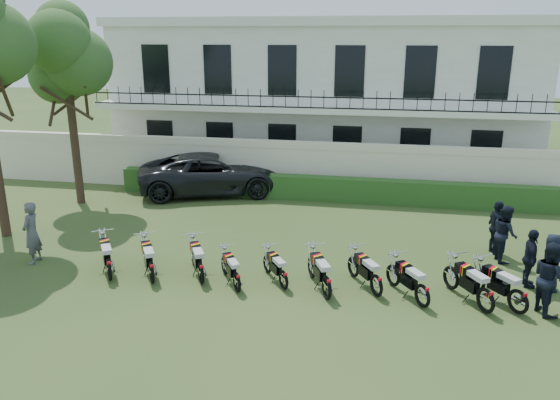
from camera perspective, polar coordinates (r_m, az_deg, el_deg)
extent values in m
plane|color=#2E441B|center=(16.32, -1.10, -7.14)|extent=(100.00, 100.00, 0.00)
cube|color=beige|center=(23.47, 2.92, 2.98)|extent=(30.00, 0.30, 2.00)
cube|color=beige|center=(23.22, 2.97, 5.74)|extent=(30.00, 0.35, 0.30)
cube|color=#1F4C1B|center=(22.72, 5.12, 1.16)|extent=(18.00, 0.60, 1.00)
cube|color=white|center=(28.91, 4.69, 10.63)|extent=(20.00, 8.00, 7.00)
cube|color=white|center=(28.74, 4.88, 17.98)|extent=(20.40, 8.40, 0.40)
cube|color=white|center=(24.28, 3.45, 9.45)|extent=(20.00, 1.40, 0.25)
cube|color=black|center=(23.56, 3.26, 10.69)|extent=(20.00, 0.05, 0.05)
cube|color=black|center=(23.62, 3.24, 9.61)|extent=(20.00, 0.05, 0.05)
cube|color=black|center=(27.25, -12.33, 5.87)|extent=(1.30, 0.12, 2.20)
cube|color=black|center=(26.82, -12.81, 13.22)|extent=(1.30, 0.12, 2.20)
cube|color=black|center=(26.23, -6.26, 5.74)|extent=(1.30, 0.12, 2.20)
cube|color=black|center=(25.78, -6.51, 13.39)|extent=(1.30, 0.12, 2.20)
cube|color=black|center=(25.52, 0.23, 5.52)|extent=(1.30, 0.12, 2.20)
cube|color=black|center=(25.06, 0.24, 13.39)|extent=(1.30, 0.12, 2.20)
cube|color=black|center=(25.15, 6.99, 5.23)|extent=(1.30, 0.12, 2.20)
cube|color=black|center=(24.69, 7.29, 13.20)|extent=(1.30, 0.12, 2.20)
cube|color=black|center=(25.14, 13.85, 4.85)|extent=(1.30, 0.12, 2.20)
cube|color=black|center=(24.68, 14.43, 12.82)|extent=(1.30, 0.12, 2.20)
cube|color=black|center=(25.48, 20.60, 4.42)|extent=(1.30, 0.12, 2.20)
cube|color=black|center=(25.02, 21.45, 12.25)|extent=(1.30, 0.12, 2.20)
cylinder|color=#473323|center=(23.36, -20.69, 5.92)|extent=(0.32, 0.32, 5.25)
sphere|color=#305522|center=(23.00, -20.34, 13.36)|extent=(2.60, 2.60, 2.60)
sphere|color=#305522|center=(23.64, -22.21, 11.96)|extent=(2.20, 2.20, 2.20)
sphere|color=#305522|center=(22.54, -22.15, 15.04)|extent=(2.40, 2.40, 2.40)
sphere|color=#305522|center=(23.01, -21.83, 16.41)|extent=(2.00, 2.00, 2.00)
torus|color=black|center=(15.50, -17.16, -8.02)|extent=(0.43, 0.59, 0.64)
torus|color=black|center=(16.75, -17.64, -6.15)|extent=(0.43, 0.59, 0.64)
cube|color=black|center=(16.01, -17.44, -6.60)|extent=(0.48, 0.59, 0.32)
cube|color=black|center=(16.13, -17.61, -5.35)|extent=(0.49, 0.55, 0.23)
cube|color=red|center=(16.13, -17.62, -5.32)|extent=(0.24, 0.28, 0.24)
cube|color=yellow|center=(16.07, -17.60, -5.40)|extent=(0.21, 0.26, 0.24)
cube|color=silver|center=(15.63, -17.44, -5.90)|extent=(0.53, 0.62, 0.13)
cylinder|color=silver|center=(16.33, -17.83, -3.90)|extent=(0.55, 0.37, 0.03)
torus|color=black|center=(15.03, -12.92, -8.50)|extent=(0.41, 0.59, 0.63)
torus|color=black|center=(16.26, -13.58, -6.54)|extent=(0.41, 0.59, 0.63)
cube|color=black|center=(15.53, -13.27, -7.03)|extent=(0.45, 0.58, 0.31)
cube|color=black|center=(15.64, -13.46, -5.76)|extent=(0.47, 0.54, 0.23)
cube|color=red|center=(15.64, -13.46, -5.72)|extent=(0.24, 0.27, 0.24)
cube|color=yellow|center=(15.58, -13.43, -5.81)|extent=(0.22, 0.25, 0.24)
cube|color=silver|center=(15.15, -13.22, -6.34)|extent=(0.51, 0.62, 0.12)
cylinder|color=silver|center=(15.84, -13.69, -4.28)|extent=(0.55, 0.35, 0.03)
torus|color=black|center=(14.77, -7.82, -8.70)|extent=(0.38, 0.59, 0.62)
torus|color=black|center=(15.97, -8.65, -6.70)|extent=(0.38, 0.59, 0.62)
cube|color=black|center=(15.26, -8.24, -7.22)|extent=(0.43, 0.58, 0.31)
cube|color=black|center=(15.36, -8.43, -5.93)|extent=(0.45, 0.53, 0.22)
cube|color=red|center=(15.36, -8.44, -5.90)|extent=(0.24, 0.26, 0.24)
cube|color=yellow|center=(15.30, -8.40, -5.98)|extent=(0.22, 0.24, 0.24)
cube|color=silver|center=(14.88, -8.12, -6.52)|extent=(0.48, 0.61, 0.12)
cylinder|color=silver|center=(15.54, -8.68, -4.44)|extent=(0.55, 0.32, 0.03)
torus|color=black|center=(14.29, -3.82, -9.63)|extent=(0.37, 0.52, 0.56)
torus|color=black|center=(15.33, -5.18, -7.74)|extent=(0.37, 0.52, 0.56)
cube|color=black|center=(14.71, -4.48, -8.24)|extent=(0.41, 0.52, 0.28)
cube|color=black|center=(14.79, -4.75, -7.04)|extent=(0.42, 0.48, 0.20)
cube|color=red|center=(14.78, -4.75, -7.00)|extent=(0.21, 0.24, 0.21)
cube|color=yellow|center=(14.74, -4.68, -7.09)|extent=(0.19, 0.22, 0.21)
cube|color=silver|center=(14.37, -4.22, -7.61)|extent=(0.46, 0.55, 0.11)
cylinder|color=silver|center=(14.94, -5.10, -5.64)|extent=(0.48, 0.32, 0.03)
torus|color=black|center=(14.43, 1.30, -9.34)|extent=(0.37, 0.50, 0.54)
torus|color=black|center=(15.39, -0.51, -7.59)|extent=(0.37, 0.50, 0.54)
cube|color=black|center=(14.82, 0.44, -8.04)|extent=(0.41, 0.50, 0.27)
cube|color=black|center=(14.89, 0.12, -6.89)|extent=(0.42, 0.46, 0.20)
cube|color=red|center=(14.88, 0.12, -6.86)|extent=(0.20, 0.24, 0.21)
cube|color=yellow|center=(14.84, 0.20, -6.94)|extent=(0.18, 0.22, 0.21)
cube|color=silver|center=(14.50, 0.82, -7.42)|extent=(0.45, 0.53, 0.11)
cylinder|color=silver|center=(15.02, -0.31, -5.55)|extent=(0.46, 0.32, 0.03)
torus|color=black|center=(13.85, 5.78, -10.42)|extent=(0.35, 0.62, 0.64)
torus|color=black|center=(15.01, 4.09, -8.11)|extent=(0.35, 0.62, 0.64)
cube|color=black|center=(14.31, 4.98, -8.75)|extent=(0.41, 0.60, 0.31)
cube|color=black|center=(14.40, 4.71, -7.33)|extent=(0.44, 0.54, 0.23)
cube|color=red|center=(14.39, 4.71, -7.29)|extent=(0.26, 0.26, 0.24)
cube|color=yellow|center=(14.34, 4.79, -7.39)|extent=(0.24, 0.23, 0.24)
cube|color=silver|center=(13.93, 5.38, -8.03)|extent=(0.46, 0.63, 0.13)
cylinder|color=silver|center=(14.57, 4.34, -5.68)|extent=(0.59, 0.28, 0.03)
torus|color=black|center=(14.25, 11.35, -9.92)|extent=(0.39, 0.56, 0.61)
torus|color=black|center=(15.25, 8.81, -7.93)|extent=(0.39, 0.56, 0.61)
cube|color=black|center=(14.64, 10.16, -8.45)|extent=(0.44, 0.56, 0.30)
cube|color=black|center=(14.71, 9.76, -7.15)|extent=(0.45, 0.52, 0.22)
cube|color=red|center=(14.70, 9.76, -7.12)|extent=(0.23, 0.26, 0.23)
cube|color=yellow|center=(14.66, 9.88, -7.21)|extent=(0.21, 0.24, 0.23)
cube|color=silver|center=(14.31, 10.77, -7.75)|extent=(0.49, 0.59, 0.12)
cylinder|color=silver|center=(14.84, 9.21, -5.65)|extent=(0.52, 0.33, 0.03)
torus|color=black|center=(13.98, 16.25, -10.83)|extent=(0.41, 0.57, 0.62)
torus|color=black|center=(14.91, 13.13, -8.76)|extent=(0.41, 0.57, 0.62)
cube|color=black|center=(14.33, 14.80, -9.30)|extent=(0.46, 0.57, 0.30)
cube|color=black|center=(14.39, 14.33, -7.96)|extent=(0.47, 0.53, 0.22)
cube|color=red|center=(14.38, 14.33, -7.92)|extent=(0.23, 0.27, 0.23)
cube|color=yellow|center=(14.34, 14.48, -8.01)|extent=(0.21, 0.25, 0.23)
cube|color=silver|center=(14.01, 15.57, -8.58)|extent=(0.51, 0.60, 0.12)
cylinder|color=silver|center=(14.50, 13.66, -6.39)|extent=(0.53, 0.36, 0.03)
torus|color=black|center=(14.17, 22.46, -11.02)|extent=(0.41, 0.62, 0.66)
torus|color=black|center=(15.11, 18.98, -8.85)|extent=(0.41, 0.62, 0.66)
cube|color=black|center=(14.52, 20.86, -9.42)|extent=(0.46, 0.61, 0.32)
cube|color=black|center=(14.57, 20.36, -8.01)|extent=(0.48, 0.56, 0.24)
cube|color=red|center=(14.57, 20.37, -7.97)|extent=(0.25, 0.28, 0.25)
cube|color=yellow|center=(14.52, 20.53, -8.07)|extent=(0.23, 0.26, 0.25)
cube|color=silver|center=(14.19, 21.74, -8.67)|extent=(0.52, 0.64, 0.13)
cylinder|color=silver|center=(14.68, 19.65, -6.36)|extent=(0.58, 0.35, 0.03)
torus|color=black|center=(14.52, 25.66, -10.78)|extent=(0.47, 0.57, 0.64)
torus|color=black|center=(15.27, 21.64, -8.89)|extent=(0.47, 0.57, 0.64)
cube|color=black|center=(14.79, 23.82, -9.34)|extent=(0.50, 0.57, 0.32)
cube|color=black|center=(14.81, 23.24, -8.02)|extent=(0.50, 0.54, 0.23)
cube|color=red|center=(14.80, 23.24, -7.98)|extent=(0.22, 0.28, 0.24)
cube|color=yellow|center=(14.77, 23.43, -8.06)|extent=(0.20, 0.27, 0.24)
cube|color=silver|center=(14.50, 24.83, -8.58)|extent=(0.55, 0.61, 0.13)
cylinder|color=silver|center=(14.88, 22.40, -6.47)|extent=(0.52, 0.41, 0.03)
imported|color=black|center=(23.81, -7.02, 2.76)|extent=(6.88, 4.82, 1.74)
imported|color=#5C5D61|center=(17.98, -24.53, -3.15)|extent=(0.51, 0.73, 1.90)
imported|color=black|center=(15.04, 26.33, -7.32)|extent=(0.93, 1.06, 1.86)
imported|color=black|center=(16.36, 24.68, -5.56)|extent=(0.47, 1.00, 1.66)
imported|color=black|center=(16.39, 26.45, -5.86)|extent=(0.57, 0.82, 1.61)
imported|color=black|center=(17.89, 22.46, -3.25)|extent=(0.78, 0.94, 1.75)
imported|color=black|center=(18.37, 21.67, -2.69)|extent=(0.62, 1.08, 1.72)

